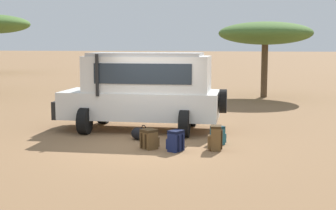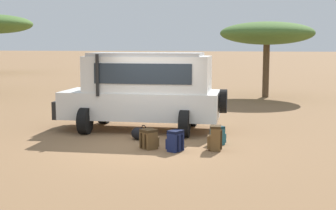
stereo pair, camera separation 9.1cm
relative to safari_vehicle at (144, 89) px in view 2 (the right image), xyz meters
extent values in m
plane|color=olive|center=(0.62, -2.29, -1.29)|extent=(320.00, 320.00, 0.00)
cube|color=silver|center=(-0.11, 0.00, -0.47)|extent=(4.98, 2.13, 0.84)
cube|color=silver|center=(0.14, 0.01, 0.50)|extent=(3.90, 1.96, 1.10)
cube|color=#232D38|center=(-1.38, -0.06, 0.45)|extent=(0.13, 1.56, 0.77)
cube|color=#232D38|center=(0.18, -0.89, 0.55)|extent=(2.94, 0.18, 0.60)
cube|color=#232D38|center=(0.10, 0.91, 0.55)|extent=(2.94, 0.18, 0.60)
cube|color=#B7B7B7|center=(0.09, 0.00, 1.10)|extent=(3.51, 1.87, 0.10)
cube|color=black|center=(-2.68, -0.13, -0.64)|extent=(0.24, 1.62, 0.56)
cylinder|color=black|center=(-1.16, -1.02, 0.50)|extent=(0.10, 0.10, 1.25)
cylinder|color=black|center=(-1.58, -1.04, -0.89)|extent=(0.32, 0.81, 0.80)
cylinder|color=black|center=(-1.67, 0.89, -0.89)|extent=(0.32, 0.81, 0.80)
cylinder|color=black|center=(1.45, -0.90, -0.89)|extent=(0.32, 0.81, 0.80)
cylinder|color=black|center=(1.36, 1.03, -0.89)|extent=(0.32, 0.81, 0.80)
cylinder|color=black|center=(2.48, 0.12, -0.32)|extent=(0.25, 0.75, 0.74)
cube|color=#235B6B|center=(2.51, -1.68, -1.07)|extent=(0.43, 0.42, 0.44)
cube|color=#235B6B|center=(2.61, -1.56, -1.13)|extent=(0.25, 0.24, 0.24)
cube|color=#13323A|center=(2.51, -1.68, -0.82)|extent=(0.42, 0.41, 0.07)
cylinder|color=#13323A|center=(2.35, -1.73, -1.07)|extent=(0.04, 0.04, 0.38)
cylinder|color=#13323A|center=(2.47, -1.84, -1.07)|extent=(0.04, 0.04, 0.38)
cube|color=navy|center=(1.55, -2.72, -1.06)|extent=(0.41, 0.47, 0.47)
cube|color=navy|center=(1.40, -2.64, -1.12)|extent=(0.20, 0.30, 0.26)
cube|color=black|center=(1.55, -2.72, -0.79)|extent=(0.41, 0.46, 0.07)
cylinder|color=black|center=(1.65, -2.86, -1.06)|extent=(0.04, 0.04, 0.40)
cylinder|color=black|center=(1.73, -2.70, -1.06)|extent=(0.04, 0.04, 0.40)
cube|color=brown|center=(0.81, -2.58, -1.07)|extent=(0.50, 0.49, 0.45)
cube|color=brown|center=(0.93, -2.42, -1.13)|extent=(0.27, 0.25, 0.25)
cube|color=#3A2A16|center=(0.81, -2.58, -0.81)|extent=(0.50, 0.49, 0.07)
cylinder|color=#3A2A16|center=(0.63, -2.66, -1.07)|extent=(0.04, 0.04, 0.38)
cylinder|color=#3A2A16|center=(0.76, -2.77, -1.07)|extent=(0.04, 0.04, 0.38)
cube|color=brown|center=(2.53, -2.41, -1.00)|extent=(0.28, 0.37, 0.58)
cube|color=brown|center=(2.37, -2.42, -1.08)|extent=(0.10, 0.27, 0.32)
cube|color=#3A2A16|center=(2.53, -2.41, -0.69)|extent=(0.29, 0.35, 0.07)
cylinder|color=#3A2A16|center=(2.69, -2.47, -1.00)|extent=(0.04, 0.04, 0.49)
cylinder|color=#3A2A16|center=(2.67, -2.32, -1.00)|extent=(0.04, 0.04, 0.49)
cylinder|color=black|center=(0.41, -1.59, -1.12)|extent=(0.63, 0.55, 0.35)
sphere|color=black|center=(0.64, -1.71, -1.12)|extent=(0.34, 0.34, 0.34)
sphere|color=black|center=(0.18, -1.46, -1.12)|extent=(0.34, 0.34, 0.34)
torus|color=black|center=(0.41, -1.59, -0.93)|extent=(0.16, 0.10, 0.16)
cylinder|color=brown|center=(3.66, 10.19, 0.09)|extent=(0.33, 0.33, 2.76)
ellipsoid|color=#476B2D|center=(3.66, 10.19, 1.95)|extent=(4.72, 4.65, 1.15)
camera|label=1|loc=(3.75, -14.16, 1.42)|focal=50.00mm
camera|label=2|loc=(3.83, -14.14, 1.42)|focal=50.00mm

